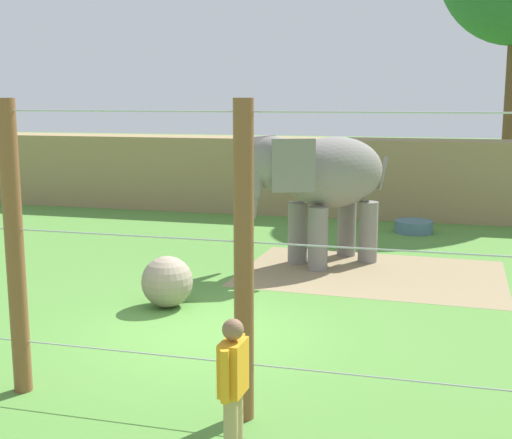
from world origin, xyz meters
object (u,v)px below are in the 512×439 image
Objects in this scene: elephant at (323,179)px; water_tub at (414,226)px; zookeeper at (233,389)px; enrichment_ball at (167,282)px.

elephant is 5.18m from water_tub.
elephant is at bearing 93.60° from zookeeper.
zookeeper is (2.83, -5.14, 0.44)m from enrichment_ball.
enrichment_ball is at bearing -116.53° from water_tub.
elephant reaches higher than water_tub.
elephant is 2.07× the size of zookeeper.
zookeeper is (0.58, -9.16, -1.08)m from elephant.
zookeeper is at bearing -86.40° from elephant.
water_tub is (1.97, 4.43, -1.83)m from elephant.
water_tub is at bearing 66.02° from elephant.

